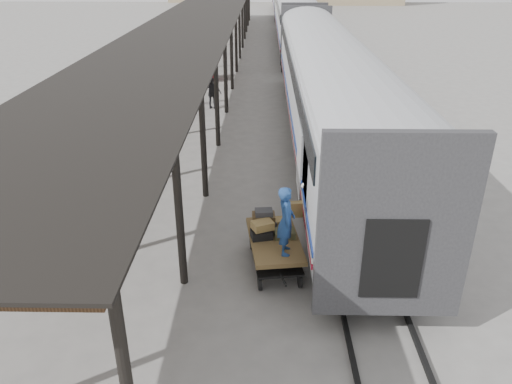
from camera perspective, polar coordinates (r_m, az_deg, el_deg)
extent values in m
plane|color=slate|center=(14.47, -1.71, -5.65)|extent=(160.00, 160.00, 0.00)
cube|color=silver|center=(21.10, 8.11, 11.88)|extent=(3.00, 24.00, 2.90)
cube|color=#28282B|center=(10.10, 15.55, -4.46)|extent=(3.04, 0.22, 3.50)
cube|color=black|center=(20.77, 3.97, 14.40)|extent=(0.04, 22.08, 0.65)
cube|color=black|center=(21.55, 7.83, 7.49)|extent=(2.55, 23.04, 0.50)
cube|color=silver|center=(46.69, 4.40, 19.46)|extent=(3.00, 24.00, 2.90)
cube|color=#28282B|center=(34.90, 5.45, 17.37)|extent=(3.04, 0.22, 3.50)
cube|color=black|center=(46.54, 2.44, 20.60)|extent=(0.04, 22.08, 0.65)
cube|color=black|center=(46.90, 4.33, 17.39)|extent=(2.55, 23.04, 0.50)
cube|color=#28282B|center=(60.71, 3.67, 20.87)|extent=(3.04, 0.22, 3.50)
cube|color=black|center=(72.71, 3.23, 20.30)|extent=(2.55, 23.04, 0.50)
cube|color=black|center=(13.07, 6.63, 1.25)|extent=(0.50, 1.70, 2.00)
imported|color=white|center=(13.13, 6.60, 0.70)|extent=(0.72, 0.89, 1.72)
cube|color=olive|center=(13.23, 4.80, -1.97)|extent=(0.57, 0.25, 0.42)
cube|color=#422B19|center=(36.75, -5.65, 19.97)|extent=(4.60, 64.00, 0.18)
cube|color=black|center=(36.74, -5.66, 20.16)|extent=(4.90, 64.30, 0.06)
cylinder|color=black|center=(37.28, -8.79, 16.79)|extent=(0.20, 0.20, 4.00)
cylinder|color=black|center=(67.86, -4.43, 20.83)|extent=(0.20, 0.20, 4.00)
cylinder|color=black|center=(7.93, -14.75, -19.35)|extent=(0.20, 0.20, 4.00)
cylinder|color=black|center=(36.83, -2.20, 16.95)|extent=(0.20, 0.20, 4.00)
cylinder|color=black|center=(67.62, -0.72, 20.88)|extent=(0.20, 0.20, 4.00)
cube|color=black|center=(46.99, 3.38, 16.40)|extent=(0.10, 150.00, 0.12)
cube|color=black|center=(47.07, 5.20, 16.35)|extent=(0.10, 150.00, 0.12)
cube|color=brown|center=(12.97, 2.14, -5.54)|extent=(1.55, 2.54, 0.12)
cube|color=black|center=(13.15, 2.11, -6.85)|extent=(1.44, 2.43, 0.06)
cylinder|color=black|center=(12.45, 0.43, -10.29)|extent=(0.13, 0.41, 0.40)
cylinder|color=black|center=(12.59, 5.02, -9.95)|extent=(0.13, 0.41, 0.40)
cylinder|color=black|center=(14.03, -0.51, -5.77)|extent=(0.13, 0.41, 0.40)
cylinder|color=black|center=(14.15, 3.54, -5.52)|extent=(0.13, 0.41, 0.40)
cube|color=#313133|center=(13.32, 0.89, -3.81)|extent=(0.71, 0.61, 0.20)
cube|color=olive|center=(13.51, 2.85, -3.45)|extent=(0.51, 0.38, 0.18)
cube|color=black|center=(12.90, 0.65, -4.85)|extent=(0.61, 0.49, 0.21)
cube|color=#424328|center=(12.97, 3.28, -4.76)|extent=(0.58, 0.45, 0.19)
cube|color=#4D391E|center=(13.20, 0.87, -2.99)|extent=(0.62, 0.47, 0.22)
cube|color=olive|center=(12.82, 0.76, -3.83)|extent=(0.63, 0.55, 0.21)
cube|color=#313133|center=(13.09, 0.91, -2.38)|extent=(0.49, 0.37, 0.16)
cube|color=maroon|center=(33.87, -5.43, 13.56)|extent=(1.16, 1.58, 0.86)
cube|color=maroon|center=(34.13, -5.56, 14.62)|extent=(0.92, 0.74, 0.33)
cylinder|color=black|center=(33.40, -5.95, 12.74)|extent=(0.19, 0.36, 0.34)
cylinder|color=black|center=(33.48, -4.63, 12.83)|extent=(0.19, 0.36, 0.34)
cylinder|color=black|center=(34.41, -6.16, 13.11)|extent=(0.19, 0.36, 0.34)
cylinder|color=black|center=(34.50, -4.88, 13.20)|extent=(0.19, 0.36, 0.34)
imported|color=navy|center=(11.94, 3.46, -3.30)|extent=(0.43, 0.65, 1.76)
imported|color=black|center=(27.05, -5.01, 11.20)|extent=(1.03, 0.54, 1.67)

